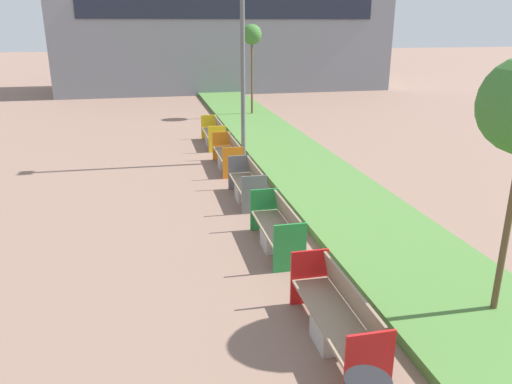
% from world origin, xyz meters
% --- Properties ---
extents(planter_grass_strip, '(2.80, 120.00, 0.18)m').
position_xyz_m(planter_grass_strip, '(3.20, 12.00, 0.09)').
color(planter_grass_strip, '#4C7A38').
rests_on(planter_grass_strip, ground).
extents(building_backdrop, '(21.68, 7.37, 9.44)m').
position_xyz_m(building_backdrop, '(4.00, 37.21, 4.72)').
color(building_backdrop, gray).
rests_on(building_backdrop, ground).
extents(bench_red_frame, '(0.65, 2.31, 0.94)m').
position_xyz_m(bench_red_frame, '(0.94, 7.42, 0.37)').
color(bench_red_frame, '#ADA8A0').
rests_on(bench_red_frame, ground).
extents(bench_green_frame, '(0.65, 2.07, 0.94)m').
position_xyz_m(bench_green_frame, '(0.94, 10.69, 0.37)').
color(bench_green_frame, '#ADA8A0').
rests_on(bench_green_frame, ground).
extents(bench_grey_frame, '(0.65, 1.98, 0.94)m').
position_xyz_m(bench_grey_frame, '(0.94, 13.70, 0.36)').
color(bench_grey_frame, '#ADA8A0').
rests_on(bench_grey_frame, ground).
extents(bench_orange_frame, '(0.65, 2.25, 0.94)m').
position_xyz_m(bench_orange_frame, '(0.94, 16.76, 0.37)').
color(bench_orange_frame, '#ADA8A0').
rests_on(bench_orange_frame, ground).
extents(bench_yellow_frame, '(0.65, 2.31, 0.94)m').
position_xyz_m(bench_yellow_frame, '(0.94, 20.03, 0.37)').
color(bench_yellow_frame, '#ADA8A0').
rests_on(bench_yellow_frame, ground).
extents(street_lamp_post, '(0.24, 0.44, 7.05)m').
position_xyz_m(street_lamp_post, '(1.55, 17.39, 3.90)').
color(street_lamp_post, '#56595B').
rests_on(street_lamp_post, ground).
extents(sapling_tree_far, '(0.92, 0.92, 4.32)m').
position_xyz_m(sapling_tree_far, '(3.56, 25.50, 3.77)').
color(sapling_tree_far, brown).
rests_on(sapling_tree_far, ground).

